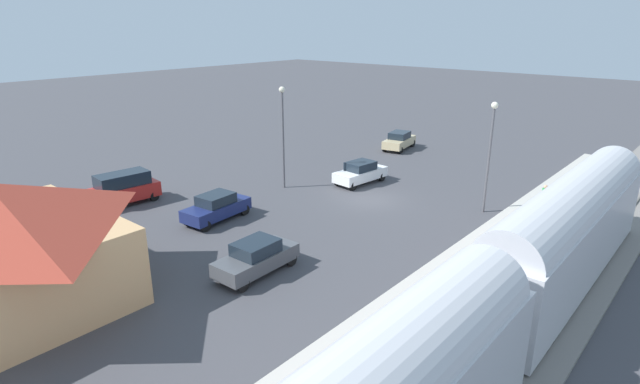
# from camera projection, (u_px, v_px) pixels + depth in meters

# --- Properties ---
(ground_plane) EXTENTS (200.00, 200.00, 0.00)m
(ground_plane) POSITION_uv_depth(u_px,v_px,m) (369.00, 199.00, 35.98)
(ground_plane) COLOR #424247
(railway_track) EXTENTS (4.80, 70.00, 0.30)m
(railway_track) POSITION_uv_depth(u_px,v_px,m) (581.00, 254.00, 27.33)
(railway_track) COLOR slate
(railway_track) RESTS_ON ground
(platform) EXTENTS (3.20, 46.00, 0.30)m
(platform) POSITION_uv_depth(u_px,v_px,m) (508.00, 234.00, 29.77)
(platform) COLOR #B7B2A8
(platform) RESTS_ON ground
(pedestrian_on_platform) EXTENTS (0.36, 0.36, 1.71)m
(pedestrian_on_platform) POSITION_uv_depth(u_px,v_px,m) (544.00, 196.00, 32.88)
(pedestrian_on_platform) COLOR #23284C
(pedestrian_on_platform) RESTS_ON platform
(sedan_charcoal) EXTENTS (1.99, 4.56, 1.74)m
(sedan_charcoal) POSITION_uv_depth(u_px,v_px,m) (256.00, 257.00, 25.18)
(sedan_charcoal) COLOR #47494F
(sedan_charcoal) RESTS_ON ground
(suv_red) EXTENTS (2.42, 5.06, 2.22)m
(suv_red) POSITION_uv_depth(u_px,v_px,m) (122.00, 188.00, 34.72)
(suv_red) COLOR red
(suv_red) RESTS_ON ground
(sedan_navy) EXTENTS (2.23, 4.64, 1.74)m
(sedan_navy) POSITION_uv_depth(u_px,v_px,m) (216.00, 207.00, 31.99)
(sedan_navy) COLOR navy
(sedan_navy) RESTS_ON ground
(sedan_tan) EXTENTS (2.62, 4.76, 1.74)m
(sedan_tan) POSITION_uv_depth(u_px,v_px,m) (399.00, 140.00, 49.91)
(sedan_tan) COLOR #C6B284
(sedan_tan) RESTS_ON ground
(sedan_white) EXTENTS (2.26, 4.66, 1.74)m
(sedan_white) POSITION_uv_depth(u_px,v_px,m) (360.00, 172.00, 39.32)
(sedan_white) COLOR white
(sedan_white) RESTS_ON ground
(light_pole_near_platform) EXTENTS (0.44, 0.44, 7.32)m
(light_pole_near_platform) POSITION_uv_depth(u_px,v_px,m) (490.00, 144.00, 32.16)
(light_pole_near_platform) COLOR #515156
(light_pole_near_platform) RESTS_ON ground
(light_pole_lot_center) EXTENTS (0.44, 0.44, 7.63)m
(light_pole_lot_center) POSITION_uv_depth(u_px,v_px,m) (283.00, 125.00, 37.06)
(light_pole_lot_center) COLOR #515156
(light_pole_lot_center) RESTS_ON ground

